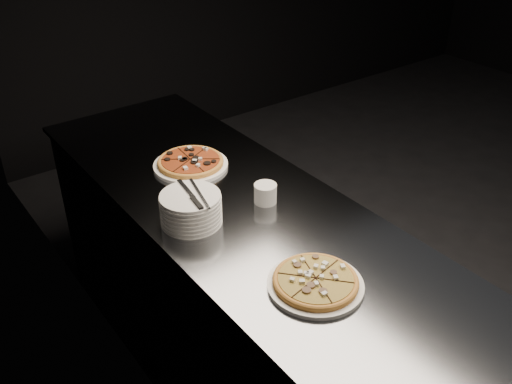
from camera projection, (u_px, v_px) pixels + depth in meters
wall_left at (151, 120)px, 1.68m from camera, size 0.02×5.00×2.80m
counter at (253, 307)px, 2.35m from camera, size 0.74×2.44×0.92m
pizza_mushroom at (315, 282)px, 1.76m from camera, size 0.32×0.32×0.03m
pizza_tomato at (191, 163)px, 2.42m from camera, size 0.37×0.37×0.04m
plate_stack at (191, 209)px, 2.04m from camera, size 0.22×0.22×0.12m
cutlery at (194, 196)px, 2.00m from camera, size 0.11×0.23×0.01m
ramekin at (265, 193)px, 2.17m from camera, size 0.09×0.09×0.08m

